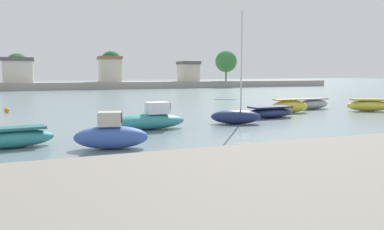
% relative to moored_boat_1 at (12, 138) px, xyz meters
% --- Properties ---
extents(ground_plane, '(400.00, 400.00, 0.00)m').
position_rel_moored_boat_1_xyz_m(ground_plane, '(10.61, -10.16, -0.45)').
color(ground_plane, slate).
extents(moored_boat_1, '(3.71, 1.62, 0.93)m').
position_rel_moored_boat_1_xyz_m(moored_boat_1, '(0.00, 0.00, 0.00)').
color(moored_boat_1, teal).
rests_on(moored_boat_1, ground).
extents(moored_boat_2, '(3.44, 1.99, 1.64)m').
position_rel_moored_boat_1_xyz_m(moored_boat_2, '(4.09, -1.85, 0.16)').
color(moored_boat_2, '#3856A8').
rests_on(moored_boat_2, ground).
extents(moored_boat_3, '(4.60, 1.67, 1.61)m').
position_rel_moored_boat_1_xyz_m(moored_boat_3, '(7.18, 3.18, 0.11)').
color(moored_boat_3, teal).
rests_on(moored_boat_3, ground).
extents(moored_boat_4, '(3.49, 2.59, 7.34)m').
position_rel_moored_boat_1_xyz_m(moored_boat_4, '(13.15, 3.36, 0.08)').
color(moored_boat_4, navy).
rests_on(moored_boat_4, ground).
extents(moored_boat_5, '(4.16, 1.81, 0.86)m').
position_rel_moored_boat_1_xyz_m(moored_boat_5, '(17.24, 5.53, -0.03)').
color(moored_boat_5, navy).
rests_on(moored_boat_5, ground).
extents(moored_boat_6, '(3.55, 1.25, 1.17)m').
position_rel_moored_boat_1_xyz_m(moored_boat_6, '(20.75, 7.88, 0.12)').
color(moored_boat_6, yellow).
rests_on(moored_boat_6, ground).
extents(moored_boat_7, '(3.80, 1.62, 1.00)m').
position_rel_moored_boat_1_xyz_m(moored_boat_7, '(24.93, 9.94, 0.04)').
color(moored_boat_7, '#9E9EA3').
rests_on(moored_boat_7, ground).
extents(moored_boat_8, '(3.88, 2.82, 1.08)m').
position_rel_moored_boat_1_xyz_m(moored_boat_8, '(28.16, 6.50, 0.07)').
color(moored_boat_8, yellow).
rests_on(moored_boat_8, ground).
extents(mooring_buoy_0, '(0.43, 0.43, 0.43)m').
position_rel_moored_boat_1_xyz_m(mooring_buoy_0, '(-1.44, 17.08, -0.23)').
color(mooring_buoy_0, orange).
rests_on(mooring_buoy_0, ground).
extents(mooring_buoy_1, '(0.33, 0.33, 0.33)m').
position_rel_moored_boat_1_xyz_m(mooring_buoy_1, '(36.73, 13.96, -0.28)').
color(mooring_buoy_1, white).
rests_on(mooring_buoy_1, ground).
extents(mooring_buoy_2, '(0.30, 0.30, 0.30)m').
position_rel_moored_boat_1_xyz_m(mooring_buoy_2, '(21.38, 11.70, -0.29)').
color(mooring_buoy_2, orange).
rests_on(mooring_buoy_2, ground).
extents(distant_shoreline, '(120.51, 9.20, 8.90)m').
position_rel_moored_boat_1_xyz_m(distant_shoreline, '(9.27, 65.89, 1.78)').
color(distant_shoreline, '#9E998C').
rests_on(distant_shoreline, ground).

